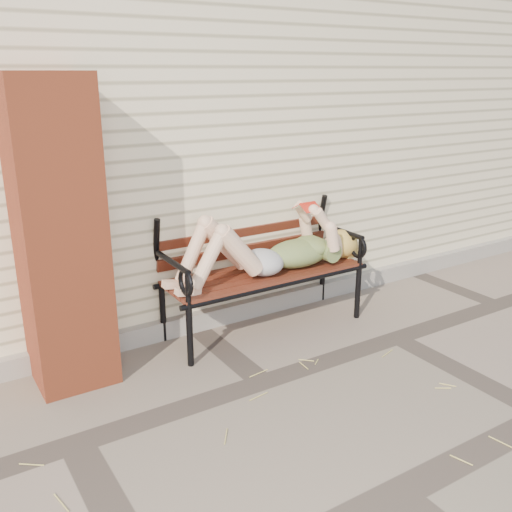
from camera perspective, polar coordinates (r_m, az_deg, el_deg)
ground at (r=4.65m, az=13.88°, el=-7.96°), size 80.00×80.00×0.00m
house_wall at (r=6.63m, az=-4.36°, el=13.73°), size 8.00×4.00×3.00m
foundation_strip at (r=5.27m, az=6.43°, el=-3.45°), size 8.00×0.10×0.15m
brick_pillar at (r=3.81m, az=-19.03°, el=1.86°), size 0.50×0.50×2.00m
garden_bench at (r=4.53m, az=0.14°, el=0.64°), size 1.77×0.70×1.14m
reading_woman at (r=4.42m, az=1.26°, el=0.69°), size 1.67×0.38×0.52m
straw_scatter at (r=3.21m, az=2.78°, el=-20.44°), size 2.81×1.64×0.01m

